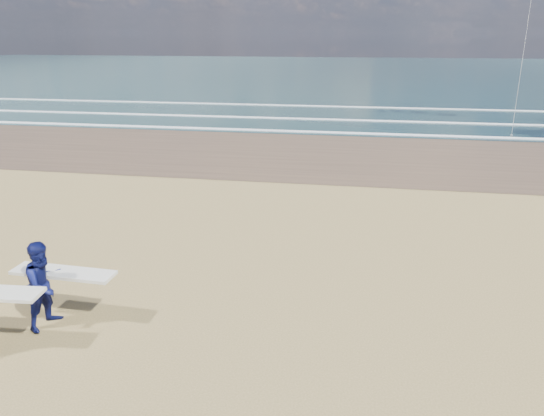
# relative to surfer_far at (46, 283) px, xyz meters

# --- Properties ---
(ocean) EXTENTS (220.00, 100.00, 0.02)m
(ocean) POSITION_rel_surfer_far_xyz_m (20.24, 70.74, -0.93)
(ocean) COLOR #183236
(ocean) RESTS_ON ground
(surfer_far) EXTENTS (2.22, 1.18, 1.86)m
(surfer_far) POSITION_rel_surfer_far_xyz_m (0.00, 0.00, 0.00)
(surfer_far) COLOR #0D134E
(surfer_far) RESTS_ON ground
(kite_1) EXTENTS (5.64, 4.72, 10.39)m
(kite_1) POSITION_rel_surfer_far_xyz_m (15.89, 24.88, 4.76)
(kite_1) COLOR slate
(kite_1) RESTS_ON ground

